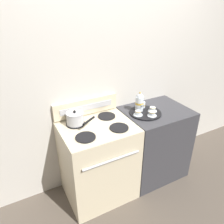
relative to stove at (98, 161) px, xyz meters
The scene contains 12 objects.
ground_plane 0.59m from the stove, ahead, with size 6.00×6.00×0.00m, color brown.
wall_back 0.82m from the stove, 40.92° to the left, with size 6.00×0.05×2.20m.
stove is the anchor object (origin of this frame).
control_panel 0.62m from the stove, 90.00° to the left, with size 0.72×0.05×0.18m.
side_counter 0.75m from the stove, ahead, with size 0.75×0.60×0.90m.
saucepan 0.57m from the stove, 142.73° to the left, with size 0.26×0.29×0.15m.
serving_tray 0.75m from the stove, ahead, with size 0.35×0.35×0.01m.
teapot 0.80m from the stove, ahead, with size 0.09×0.15×0.22m.
teacup_left 0.83m from the stove, ahead, with size 0.10×0.10×0.05m.
teacup_right 0.78m from the stove, ahead, with size 0.10×0.10×0.05m.
teacup_front 0.69m from the stove, ahead, with size 0.10×0.10×0.05m.
creamer_jug 0.81m from the stove, 11.01° to the left, with size 0.07×0.07×0.06m.
Camera 1 is at (-1.13, -1.72, 2.03)m, focal length 35.00 mm.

